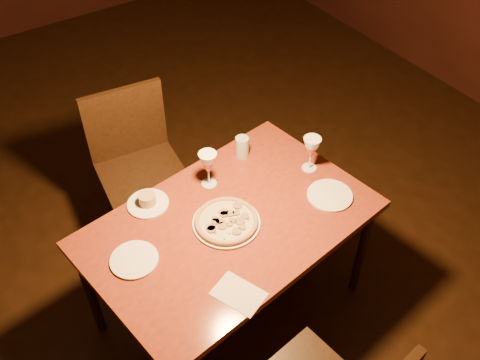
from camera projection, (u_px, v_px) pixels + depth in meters
floor at (169, 305)px, 2.96m from camera, size 7.00×7.00×0.00m
dining_table at (230, 230)px, 2.51m from camera, size 1.42×1.02×0.70m
chair_far at (138, 162)px, 3.02m from camera, size 0.51×0.51×0.94m
pizza_plate at (226, 221)px, 2.44m from camera, size 0.31×0.31×0.03m
ramekin_saucer at (148, 201)px, 2.53m from camera, size 0.20×0.20×0.06m
wine_glass_far at (208, 169)px, 2.58m from camera, size 0.09×0.09×0.20m
wine_glass_right at (311, 154)px, 2.66m from camera, size 0.09×0.09×0.20m
water_tumbler at (242, 147)px, 2.76m from camera, size 0.07×0.07×0.12m
side_plate_left at (134, 260)px, 2.30m from camera, size 0.21×0.21×0.01m
side_plate_near at (330, 195)px, 2.58m from camera, size 0.22×0.22×0.01m
menu_card at (239, 294)px, 2.18m from camera, size 0.21×0.24×0.00m
pendant_light at (226, 25)px, 1.78m from camera, size 0.12×0.12×0.12m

